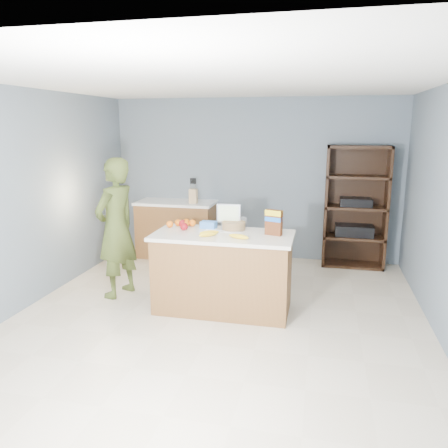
% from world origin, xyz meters
% --- Properties ---
extents(floor, '(4.50, 5.00, 0.02)m').
position_xyz_m(floor, '(0.00, 0.00, 0.00)').
color(floor, beige).
rests_on(floor, ground).
extents(walls, '(4.52, 5.02, 2.51)m').
position_xyz_m(walls, '(0.00, 0.00, 1.65)').
color(walls, slate).
rests_on(walls, ground).
extents(counter_peninsula, '(1.56, 0.76, 0.90)m').
position_xyz_m(counter_peninsula, '(0.00, 0.30, 0.42)').
color(counter_peninsula, brown).
rests_on(counter_peninsula, ground).
extents(back_cabinet, '(1.24, 0.62, 0.90)m').
position_xyz_m(back_cabinet, '(-1.20, 2.20, 0.45)').
color(back_cabinet, brown).
rests_on(back_cabinet, ground).
extents(shelving_unit, '(0.90, 0.40, 1.80)m').
position_xyz_m(shelving_unit, '(1.55, 2.35, 0.86)').
color(shelving_unit, black).
rests_on(shelving_unit, ground).
extents(person, '(0.57, 0.71, 1.71)m').
position_xyz_m(person, '(-1.37, 0.45, 0.86)').
color(person, '#3E4B1E').
rests_on(person, ground).
extents(knife_block, '(0.12, 0.10, 0.31)m').
position_xyz_m(knife_block, '(-0.89, 2.12, 1.02)').
color(knife_block, tan).
rests_on(knife_block, back_cabinet).
extents(envelopes, '(0.45, 0.18, 0.00)m').
position_xyz_m(envelopes, '(-0.02, 0.40, 0.90)').
color(envelopes, white).
rests_on(envelopes, counter_peninsula).
extents(bananas, '(0.58, 0.25, 0.05)m').
position_xyz_m(bananas, '(0.04, 0.15, 0.92)').
color(bananas, yellow).
rests_on(bananas, counter_peninsula).
extents(apples, '(0.15, 0.23, 0.09)m').
position_xyz_m(apples, '(-0.50, 0.43, 0.94)').
color(apples, maroon).
rests_on(apples, counter_peninsula).
extents(oranges, '(0.32, 0.23, 0.08)m').
position_xyz_m(oranges, '(-0.55, 0.54, 0.94)').
color(oranges, orange).
rests_on(oranges, counter_peninsula).
extents(blue_carton, '(0.19, 0.13, 0.08)m').
position_xyz_m(blue_carton, '(-0.23, 0.53, 0.94)').
color(blue_carton, blue).
rests_on(blue_carton, counter_peninsula).
extents(salad_bowl, '(0.30, 0.30, 0.13)m').
position_xyz_m(salad_bowl, '(0.07, 0.53, 0.96)').
color(salad_bowl, '#267219').
rests_on(salad_bowl, counter_peninsula).
extents(tv, '(0.28, 0.12, 0.28)m').
position_xyz_m(tv, '(-0.00, 0.61, 1.06)').
color(tv, silver).
rests_on(tv, counter_peninsula).
extents(cereal_box, '(0.20, 0.12, 0.28)m').
position_xyz_m(cereal_box, '(0.56, 0.36, 1.06)').
color(cereal_box, '#592B14').
rests_on(cereal_box, counter_peninsula).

